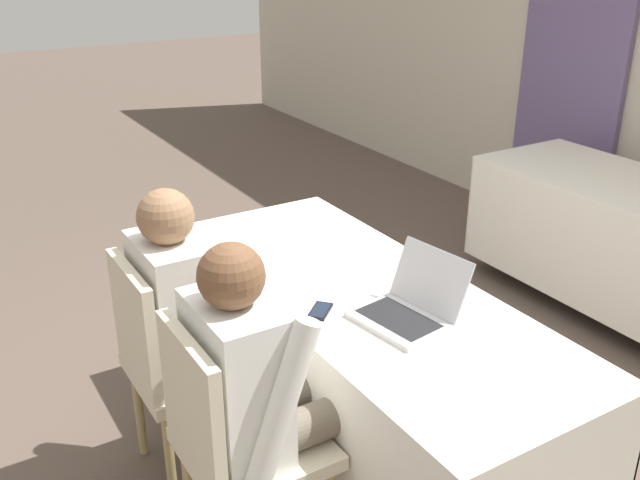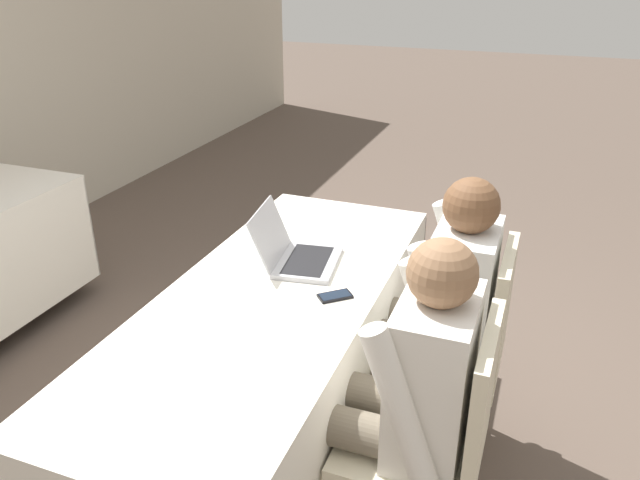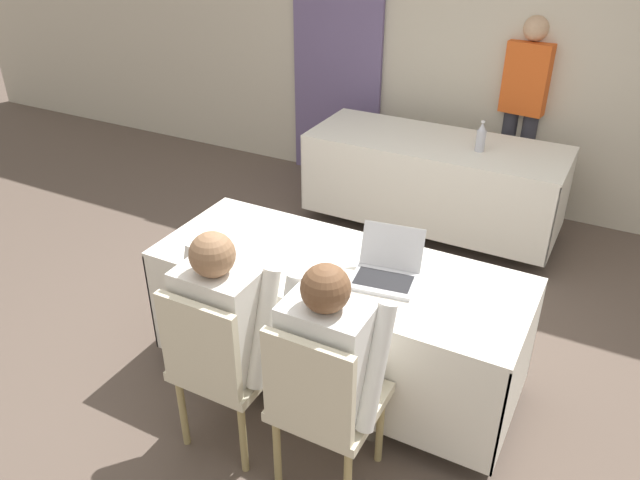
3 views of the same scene
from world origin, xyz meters
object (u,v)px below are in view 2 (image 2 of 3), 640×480
(chair_near_left, at_px, (436,436))
(person_white_shirt, at_px, (439,303))
(chair_near_right, at_px, (463,344))
(cell_phone, at_px, (335,296))
(person_checkered_shirt, at_px, (406,387))
(laptop, at_px, (296,254))

(chair_near_left, bearing_deg, person_white_shirt, -168.99)
(chair_near_right, bearing_deg, cell_phone, -65.23)
(chair_near_left, bearing_deg, person_checkered_shirt, -90.00)
(cell_phone, bearing_deg, laptop, 7.84)
(chair_near_left, xyz_separation_m, person_white_shirt, (0.54, 0.10, 0.16))
(person_white_shirt, bearing_deg, cell_phone, -59.01)
(person_checkered_shirt, bearing_deg, chair_near_right, 168.99)
(laptop, relative_size, person_checkered_shirt, 0.30)
(laptop, bearing_deg, person_white_shirt, -97.65)
(chair_near_left, height_order, person_checkered_shirt, person_checkered_shirt)
(cell_phone, distance_m, chair_near_left, 0.60)
(laptop, relative_size, chair_near_left, 0.38)
(chair_near_right, height_order, person_white_shirt, person_white_shirt)
(laptop, height_order, person_white_shirt, person_white_shirt)
(person_checkered_shirt, xyz_separation_m, person_white_shirt, (0.54, 0.00, 0.00))
(chair_near_left, height_order, chair_near_right, same)
(chair_near_right, bearing_deg, laptop, -89.38)
(laptop, height_order, chair_near_right, laptop)
(cell_phone, xyz_separation_m, chair_near_left, (-0.33, -0.45, -0.23))
(laptop, height_order, cell_phone, laptop)
(laptop, xyz_separation_m, chair_near_left, (-0.53, -0.69, -0.27))
(laptop, bearing_deg, chair_near_left, -136.01)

